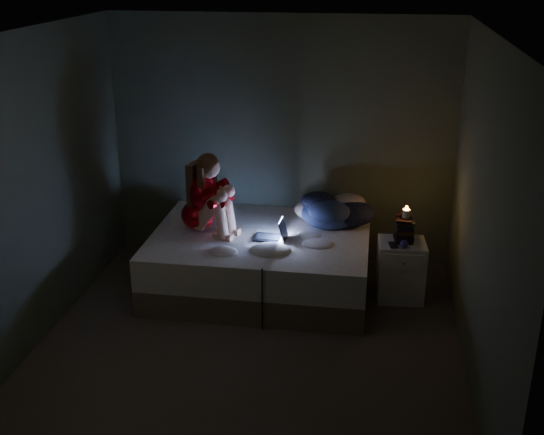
% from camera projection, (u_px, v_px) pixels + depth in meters
% --- Properties ---
extents(floor, '(3.60, 3.80, 0.02)m').
position_uv_depth(floor, '(248.00, 347.00, 5.73)').
color(floor, '#504740').
rests_on(floor, ground).
extents(ceiling, '(3.60, 3.80, 0.02)m').
position_uv_depth(ceiling, '(244.00, 33.00, 4.77)').
color(ceiling, silver).
rests_on(ceiling, ground).
extents(wall_back, '(3.60, 0.02, 2.60)m').
position_uv_depth(wall_back, '(281.00, 141.00, 7.01)').
color(wall_back, '#4A5741').
rests_on(wall_back, ground).
extents(wall_front, '(3.60, 0.02, 2.60)m').
position_uv_depth(wall_front, '(177.00, 330.00, 3.50)').
color(wall_front, '#4A5741').
rests_on(wall_front, ground).
extents(wall_left, '(0.02, 3.80, 2.60)m').
position_uv_depth(wall_left, '(31.00, 193.00, 5.51)').
color(wall_left, '#4A5741').
rests_on(wall_left, ground).
extents(wall_right, '(0.02, 3.80, 2.60)m').
position_uv_depth(wall_right, '(484.00, 217.00, 4.99)').
color(wall_right, '#4A5741').
rests_on(wall_right, ground).
extents(bed, '(2.11, 1.58, 0.58)m').
position_uv_depth(bed, '(261.00, 261.00, 6.65)').
color(bed, '#BAB8B4').
rests_on(bed, ground).
extents(pillow, '(0.47, 0.33, 0.13)m').
position_uv_depth(pillow, '(198.00, 216.00, 6.81)').
color(pillow, white).
rests_on(pillow, bed).
extents(woman, '(0.57, 0.45, 0.82)m').
position_uv_depth(woman, '(197.00, 192.00, 6.45)').
color(woman, '#8C0609').
rests_on(woman, bed).
extents(laptop, '(0.32, 0.23, 0.22)m').
position_uv_depth(laptop, '(270.00, 228.00, 6.38)').
color(laptop, black).
rests_on(laptop, bed).
extents(clothes_pile, '(0.71, 0.63, 0.36)m').
position_uv_depth(clothes_pile, '(330.00, 209.00, 6.68)').
color(clothes_pile, navy).
rests_on(clothes_pile, bed).
extents(nightstand, '(0.47, 0.42, 0.59)m').
position_uv_depth(nightstand, '(401.00, 270.00, 6.44)').
color(nightstand, white).
rests_on(nightstand, ground).
extents(book_stack, '(0.19, 0.25, 0.24)m').
position_uv_depth(book_stack, '(405.00, 229.00, 6.33)').
color(book_stack, black).
rests_on(book_stack, nightstand).
extents(candle, '(0.07, 0.07, 0.08)m').
position_uv_depth(candle, '(406.00, 213.00, 6.27)').
color(candle, beige).
rests_on(candle, book_stack).
extents(phone, '(0.08, 0.15, 0.01)m').
position_uv_depth(phone, '(393.00, 245.00, 6.26)').
color(phone, black).
rests_on(phone, nightstand).
extents(blue_orb, '(0.08, 0.08, 0.08)m').
position_uv_depth(blue_orb, '(403.00, 244.00, 6.19)').
color(blue_orb, navy).
rests_on(blue_orb, nightstand).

